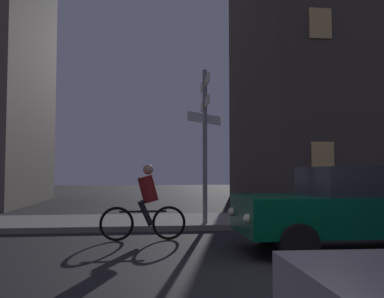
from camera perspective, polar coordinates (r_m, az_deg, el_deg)
name	(u,v)px	position (r m, az deg, el deg)	size (l,w,h in m)	color
ground_plane	(291,286)	(5.70, 13.54, -17.83)	(80.00, 80.00, 0.00)	#232326
sidewalk_kerb	(211,221)	(11.82, 2.57, -9.86)	(40.00, 2.95, 0.14)	gray
signpost	(205,130)	(10.84, 1.79, 2.63)	(1.03, 1.48, 4.00)	gray
car_far_trailing	(358,206)	(8.26, 21.88, -7.33)	(4.39, 1.98, 1.54)	#05472D
cyclist	(146,205)	(8.91, -6.42, -7.67)	(1.82, 0.33, 1.61)	black
building_right_block	(373,19)	(24.40, 23.65, 16.04)	(13.28, 9.42, 18.72)	#4C443D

